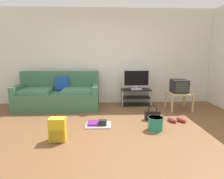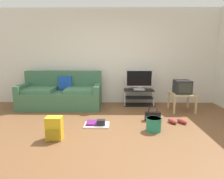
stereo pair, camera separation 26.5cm
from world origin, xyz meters
name	(u,v)px [view 2 (the right image)]	position (x,y,z in m)	size (l,w,h in m)	color
ground_plane	(110,135)	(0.00, 0.00, -0.01)	(9.00, 9.80, 0.02)	brown
wall_back	(112,57)	(0.00, 2.45, 1.35)	(9.00, 0.10, 2.70)	silver
couch	(62,94)	(-1.36, 1.88, 0.35)	(2.13, 0.92, 0.96)	#3D6B4C
tv_stand	(139,97)	(0.76, 2.10, 0.22)	(0.82, 0.40, 0.45)	black
flat_tv	(139,80)	(0.76, 2.08, 0.72)	(0.74, 0.22, 0.56)	#B2B2B7
side_table	(182,96)	(1.79, 1.56, 0.39)	(0.58, 0.58, 0.45)	tan
crt_tv	(182,87)	(1.79, 1.57, 0.62)	(0.38, 0.40, 0.33)	#232326
backpack	(54,128)	(-0.93, -0.19, 0.19)	(0.27, 0.26, 0.40)	gold
handbag	(153,116)	(0.92, 0.79, 0.11)	(0.33, 0.12, 0.33)	black
cleaning_bucket	(154,124)	(0.83, 0.21, 0.14)	(0.30, 0.30, 0.25)	#238466
sneakers_pair	(177,121)	(1.40, 0.63, 0.04)	(0.42, 0.28, 0.09)	#993333
floor_tray	(96,124)	(-0.28, 0.46, 0.04)	(0.50, 0.35, 0.14)	silver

